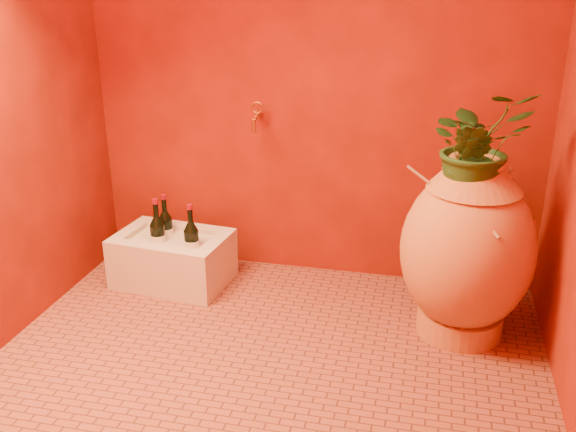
% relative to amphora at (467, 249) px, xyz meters
% --- Properties ---
extents(floor, '(2.50, 2.50, 0.00)m').
position_rel_amphora_xyz_m(floor, '(-0.85, -0.46, -0.44)').
color(floor, brown).
rests_on(floor, ground).
extents(wall_back, '(2.50, 0.02, 2.50)m').
position_rel_amphora_xyz_m(wall_back, '(-0.85, 0.54, 0.81)').
color(wall_back, '#591105').
rests_on(wall_back, ground).
extents(amphora, '(0.79, 0.79, 0.89)m').
position_rel_amphora_xyz_m(amphora, '(0.00, 0.00, 0.00)').
color(amphora, '#AF6A31').
rests_on(amphora, floor).
extents(stone_basin, '(0.65, 0.48, 0.29)m').
position_rel_amphora_xyz_m(stone_basin, '(-1.57, 0.18, -0.31)').
color(stone_basin, beige).
rests_on(stone_basin, floor).
extents(wine_bottle_a, '(0.08, 0.08, 0.34)m').
position_rel_amphora_xyz_m(wine_bottle_a, '(-1.43, 0.13, -0.16)').
color(wine_bottle_a, black).
rests_on(wine_bottle_a, stone_basin).
extents(wine_bottle_b, '(0.09, 0.09, 0.35)m').
position_rel_amphora_xyz_m(wine_bottle_b, '(-1.64, 0.15, -0.16)').
color(wine_bottle_b, black).
rests_on(wine_bottle_b, stone_basin).
extents(wine_bottle_c, '(0.08, 0.08, 0.34)m').
position_rel_amphora_xyz_m(wine_bottle_c, '(-1.64, 0.26, -0.17)').
color(wine_bottle_c, black).
rests_on(wine_bottle_c, stone_basin).
extents(wall_tap, '(0.07, 0.15, 0.16)m').
position_rel_amphora_xyz_m(wall_tap, '(-1.14, 0.45, 0.48)').
color(wall_tap, '#B36F29').
rests_on(wall_tap, wall_back).
extents(plant_main, '(0.57, 0.54, 0.50)m').
position_rel_amphora_xyz_m(plant_main, '(-0.01, -0.00, 0.51)').
color(plant_main, '#1B4317').
rests_on(plant_main, amphora).
extents(plant_side, '(0.25, 0.24, 0.36)m').
position_rel_amphora_xyz_m(plant_side, '(-0.04, -0.06, 0.43)').
color(plant_side, '#1B4317').
rests_on(plant_side, amphora).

